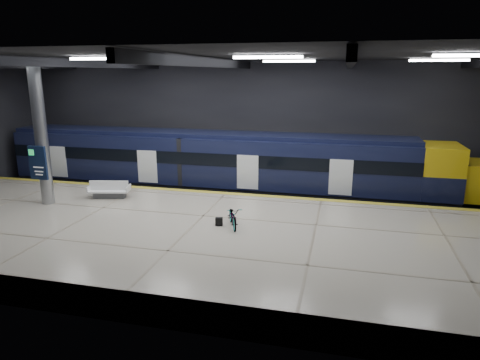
% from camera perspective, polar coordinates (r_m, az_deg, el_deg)
% --- Properties ---
extents(ground, '(30.00, 30.00, 0.00)m').
position_cam_1_polar(ground, '(20.55, -3.95, -6.78)').
color(ground, black).
rests_on(ground, ground).
extents(room_shell, '(30.10, 16.10, 8.05)m').
position_cam_1_polar(room_shell, '(19.27, -4.25, 9.32)').
color(room_shell, black).
rests_on(room_shell, ground).
extents(platform, '(30.00, 11.00, 1.10)m').
position_cam_1_polar(platform, '(18.15, -6.41, -7.87)').
color(platform, beige).
rests_on(platform, ground).
extents(safety_strip, '(30.00, 0.40, 0.01)m').
position_cam_1_polar(safety_strip, '(22.70, -1.89, -1.77)').
color(safety_strip, gold).
rests_on(safety_strip, platform).
extents(rails, '(30.00, 1.52, 0.16)m').
position_cam_1_polar(rails, '(25.53, -0.20, -2.34)').
color(rails, gray).
rests_on(rails, ground).
extents(train, '(29.40, 2.84, 3.79)m').
position_cam_1_polar(train, '(25.12, -0.94, 2.04)').
color(train, black).
rests_on(train, ground).
extents(bench, '(2.17, 1.27, 0.90)m').
position_cam_1_polar(bench, '(22.82, -17.01, -1.50)').
color(bench, '#595B60').
rests_on(bench, platform).
extents(bicycle, '(1.21, 1.80, 0.90)m').
position_cam_1_polar(bicycle, '(17.72, -0.95, -4.88)').
color(bicycle, '#99999E').
rests_on(bicycle, platform).
extents(pannier_bag, '(0.33, 0.23, 0.35)m').
position_cam_1_polar(pannier_bag, '(17.97, -2.81, -5.55)').
color(pannier_bag, black).
rests_on(pannier_bag, platform).
extents(info_column, '(0.90, 0.78, 6.90)m').
position_cam_1_polar(info_column, '(22.35, -25.05, 5.46)').
color(info_column, '#9EA0A5').
rests_on(info_column, platform).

